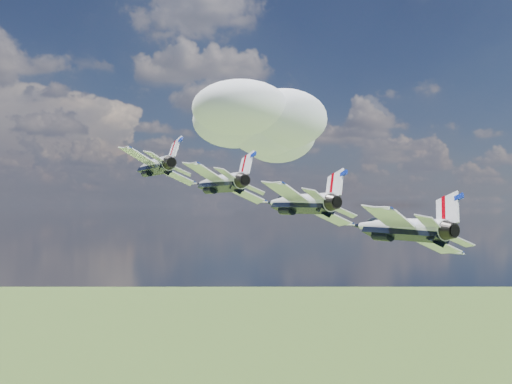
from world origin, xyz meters
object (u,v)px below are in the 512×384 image
object	(u,v)px
jet_0	(154,166)
jet_1	(218,182)
jet_2	(298,203)
jet_3	(397,228)

from	to	relation	value
jet_0	jet_1	xyz separation A→B (m)	(7.00, -8.57, -2.40)
jet_1	jet_2	world-z (taller)	jet_1
jet_1	jet_3	distance (m)	22.64
jet_1	jet_3	bearing A→B (deg)	-64.19
jet_1	jet_0	bearing A→B (deg)	115.81
jet_0	jet_3	size ratio (longest dim) A/B	1.00
jet_2	jet_3	xyz separation A→B (m)	(7.00, -8.57, -2.40)
jet_0	jet_3	bearing A→B (deg)	-64.19
jet_0	jet_1	world-z (taller)	jet_0
jet_1	jet_2	xyz separation A→B (m)	(7.00, -8.57, -2.40)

